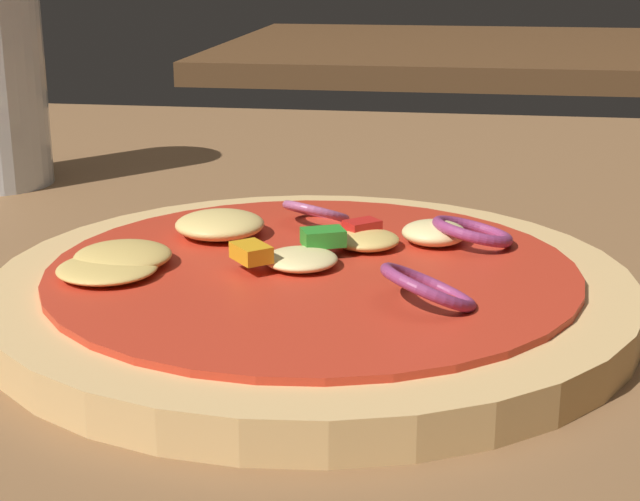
{
  "coord_description": "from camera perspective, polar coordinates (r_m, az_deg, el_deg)",
  "views": [
    {
      "loc": [
        0.03,
        -0.37,
        0.18
      ],
      "look_at": [
        -0.03,
        0.03,
        0.05
      ],
      "focal_mm": 55.0,
      "sensor_mm": 36.0,
      "label": 1
    }
  ],
  "objects": [
    {
      "name": "dining_table",
      "position": [
        0.41,
        3.67,
        -6.34
      ],
      "size": [
        1.26,
        1.06,
        0.03
      ],
      "color": "brown",
      "rests_on": "ground"
    },
    {
      "name": "pizza",
      "position": [
        0.42,
        -0.57,
        -2.07
      ],
      "size": [
        0.27,
        0.27,
        0.04
      ],
      "color": "tan",
      "rests_on": "dining_table"
    },
    {
      "name": "background_table",
      "position": [
        1.61,
        8.69,
        11.3
      ],
      "size": [
        0.77,
        0.68,
        0.03
      ],
      "color": "brown",
      "rests_on": "ground"
    }
  ]
}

